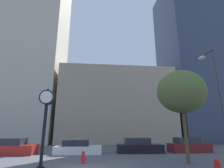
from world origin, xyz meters
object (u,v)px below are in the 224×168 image
car_red (12,148)px  bare_tree (181,92)px  car_maroon (188,146)px  street_clock (46,112)px  fire_hydrant_near (218,168)px  fire_hydrant_far (83,157)px  street_lamp_right (215,87)px  car_white (78,148)px  car_black (139,146)px

car_red → bare_tree: size_ratio=0.66×
car_maroon → car_red: bearing=178.3°
car_maroon → bare_tree: bare_tree is taller
street_clock → car_red: bearing=123.2°
fire_hydrant_near → car_red: bearing=144.3°
car_maroon → fire_hydrant_near: (-3.92, -9.79, -0.20)m
car_maroon → street_clock: bearing=-152.7°
street_clock → car_red: (-4.61, 7.05, -2.63)m
fire_hydrant_far → street_lamp_right: street_lamp_right is taller
street_clock → bare_tree: 9.49m
car_red → fire_hydrant_near: car_red is taller
street_clock → car_red: size_ratio=1.10×
street_clock → car_white: bearing=78.3°
fire_hydrant_near → fire_hydrant_far: bearing=146.1°
car_maroon → car_black: bearing=177.1°
street_clock → street_lamp_right: size_ratio=0.65×
street_clock → car_black: bearing=44.1°
car_black → fire_hydrant_far: size_ratio=5.84×
street_lamp_right → bare_tree: bearing=114.1°
fire_hydrant_far → street_lamp_right: 9.66m
car_white → car_maroon: 11.30m
car_black → bare_tree: (1.79, -6.28, 4.31)m
car_red → car_black: (12.11, 0.21, -0.01)m
car_maroon → fire_hydrant_far: (-10.48, -5.38, -0.22)m
street_clock → street_lamp_right: street_lamp_right is taller
fire_hydrant_near → street_lamp_right: (1.50, 1.29, 4.30)m
street_lamp_right → bare_tree: (-1.03, 2.29, 0.19)m
car_maroon → bare_tree: 8.30m
car_white → fire_hydrant_far: size_ratio=5.60×
car_red → car_black: 12.11m
street_lamp_right → car_white: bearing=137.1°
car_red → car_maroon: size_ratio=1.03×
car_black → street_clock: bearing=-132.7°
car_white → street_lamp_right: size_ratio=0.62×
car_red → car_white: car_red is taller
car_red → car_maroon: bearing=2.8°
car_maroon → street_lamp_right: (-2.42, -8.50, 4.10)m
bare_tree → car_maroon: bearing=61.0°
car_white → fire_hydrant_far: (0.81, -5.13, -0.14)m
fire_hydrant_near → bare_tree: (0.48, 3.58, 4.49)m
car_black → fire_hydrant_near: (1.32, -9.86, -0.18)m
street_clock → car_white: 7.59m
car_red → car_white: bearing=1.4°
car_red → street_lamp_right: size_ratio=0.59×
street_lamp_right → fire_hydrant_far: bearing=158.9°
fire_hydrant_far → street_lamp_right: (8.06, -3.12, 4.32)m
fire_hydrant_near → bare_tree: bearing=82.4°
street_lamp_right → car_red: bearing=150.8°
car_black → car_maroon: size_ratio=1.12×
street_clock → fire_hydrant_near: 9.61m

